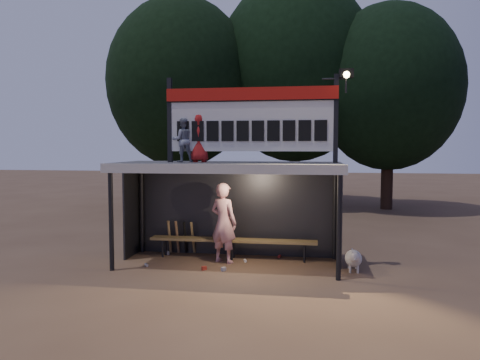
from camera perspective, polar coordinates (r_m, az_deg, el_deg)
name	(u,v)px	position (r m, az deg, el deg)	size (l,w,h in m)	color
ground	(229,264)	(10.80, -1.40, -10.25)	(80.00, 80.00, 0.00)	brown
player	(224,223)	(10.81, -2.02, -5.22)	(0.67, 0.44, 1.85)	white
child_a	(183,140)	(10.67, -6.99, 4.83)	(0.48, 0.38, 1.00)	gray
child_b	(200,138)	(10.66, -4.95, 5.12)	(0.54, 0.35, 1.10)	#AA1B1A
dugout_shelter	(230,183)	(10.74, -1.18, -0.33)	(5.10, 2.08, 2.32)	#3B3B3D
scoreboard_assembly	(253,117)	(10.39, 1.61, 7.68)	(4.10, 0.27, 1.99)	black
bench	(233,241)	(11.23, -0.90, -7.42)	(4.00, 0.35, 0.48)	olive
tree_left	(180,83)	(21.33, -7.27, 11.67)	(6.46, 6.46, 9.27)	black
tree_mid	(295,71)	(22.09, 6.75, 13.11)	(7.22, 7.22, 10.36)	black
tree_right	(389,88)	(21.18, 17.69, 10.68)	(6.08, 6.08, 8.72)	#301D15
dog	(354,258)	(10.45, 13.67, -9.27)	(0.36, 0.81, 0.49)	silver
bats	(181,237)	(11.79, -7.19, -6.92)	(0.67, 0.35, 0.84)	olive
litter	(211,262)	(10.90, -3.59, -9.91)	(2.98, 1.52, 0.08)	#AF2E1E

